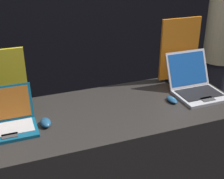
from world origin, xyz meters
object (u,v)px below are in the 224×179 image
object	(u,v)px
laptop_back	(195,85)
promo_stand_back	(179,52)
person_bystander	(219,54)
mouse_back	(172,100)
laptop_front	(7,120)
promo_stand_front	(1,81)
mouse_front	(46,123)

from	to	relation	value
laptop_back	promo_stand_back	xyz separation A→B (m)	(0.00, 0.25, 0.18)
promo_stand_back	person_bystander	xyz separation A→B (m)	(0.72, 0.37, -0.23)
mouse_back	laptop_back	bearing A→B (deg)	15.97
mouse_back	promo_stand_back	xyz separation A→B (m)	(0.23, 0.32, 0.23)
laptop_back	mouse_back	xyz separation A→B (m)	(-0.23, -0.07, -0.05)
mouse_back	promo_stand_back	bearing A→B (deg)	53.87
promo_stand_back	person_bystander	world-z (taller)	person_bystander
laptop_front	promo_stand_front	xyz separation A→B (m)	(0.00, 0.28, 0.14)
promo_stand_front	mouse_front	bearing A→B (deg)	-56.40
laptop_front	person_bystander	bearing A→B (deg)	17.52
laptop_front	promo_stand_back	size ratio (longest dim) A/B	0.65
laptop_back	person_bystander	size ratio (longest dim) A/B	0.24
mouse_front	promo_stand_back	size ratio (longest dim) A/B	0.21
laptop_back	person_bystander	distance (m)	0.95
person_bystander	laptop_back	bearing A→B (deg)	-138.73
person_bystander	mouse_back	bearing A→B (deg)	-143.81
mouse_back	promo_stand_front	bearing A→B (deg)	163.62
mouse_back	person_bystander	world-z (taller)	person_bystander
laptop_back	mouse_front	bearing A→B (deg)	-176.53
promo_stand_front	mouse_back	world-z (taller)	promo_stand_front
laptop_front	promo_stand_front	bearing A→B (deg)	90.00
mouse_back	person_bystander	size ratio (longest dim) A/B	0.06
promo_stand_front	promo_stand_back	world-z (taller)	promo_stand_back
promo_stand_back	laptop_back	bearing A→B (deg)	-90.00
laptop_front	mouse_back	size ratio (longest dim) A/B	3.02
laptop_front	promo_stand_back	world-z (taller)	promo_stand_back
promo_stand_front	person_bystander	size ratio (longest dim) A/B	0.24
laptop_front	promo_stand_front	distance (m)	0.31
person_bystander	laptop_front	bearing A→B (deg)	-162.48
laptop_front	mouse_back	bearing A→B (deg)	-2.31
mouse_front	mouse_back	bearing A→B (deg)	0.09
promo_stand_front	mouse_back	size ratio (longest dim) A/B	3.80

